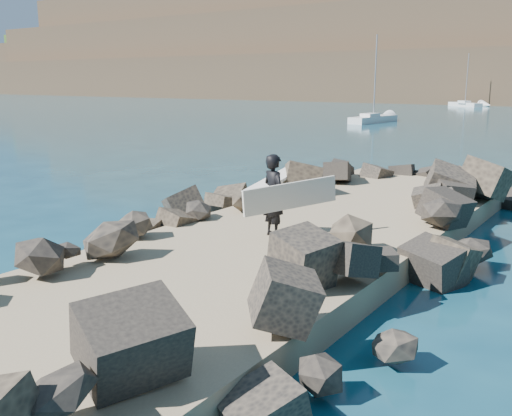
% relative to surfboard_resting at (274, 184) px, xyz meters
% --- Properties ---
extents(ground, '(800.00, 800.00, 0.00)m').
position_rel_surfboard_resting_xyz_m(ground, '(2.70, -3.87, -1.04)').
color(ground, '#0F384C').
rests_on(ground, ground).
extents(jetty, '(6.00, 26.00, 0.60)m').
position_rel_surfboard_resting_xyz_m(jetty, '(2.70, -5.87, -0.74)').
color(jetty, '#8C7759').
rests_on(jetty, ground).
extents(riprap_left, '(2.60, 22.00, 1.00)m').
position_rel_surfboard_resting_xyz_m(riprap_left, '(-0.20, -5.37, -0.54)').
color(riprap_left, black).
rests_on(riprap_left, ground).
extents(riprap_right, '(2.60, 22.00, 1.00)m').
position_rel_surfboard_resting_xyz_m(riprap_right, '(5.60, -5.37, -0.54)').
color(riprap_right, black).
rests_on(riprap_right, ground).
extents(surfboard_resting, '(0.83, 2.53, 0.08)m').
position_rel_surfboard_resting_xyz_m(surfboard_resting, '(0.00, 0.00, 0.00)').
color(surfboard_resting, white).
rests_on(surfboard_resting, riprap_left).
extents(surfer_with_board, '(1.49, 2.15, 1.95)m').
position_rel_surfboard_resting_xyz_m(surfer_with_board, '(2.56, -3.85, 0.54)').
color(surfer_with_board, black).
rests_on(surfer_with_board, jetty).
extents(sailboat_e, '(6.42, 5.78, 8.55)m').
position_rel_surfboard_resting_xyz_m(sailboat_e, '(-16.20, 81.84, -0.69)').
color(sailboat_e, silver).
rests_on(sailboat_e, ground).
extents(sailboat_a, '(2.34, 7.40, 8.76)m').
position_rel_surfboard_resting_xyz_m(sailboat_a, '(-13.95, 39.85, -0.69)').
color(sailboat_a, silver).
rests_on(sailboat_a, ground).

